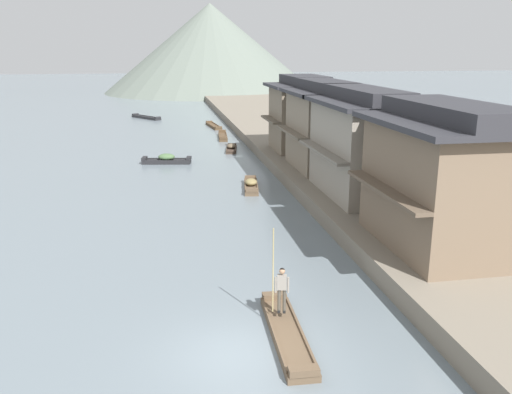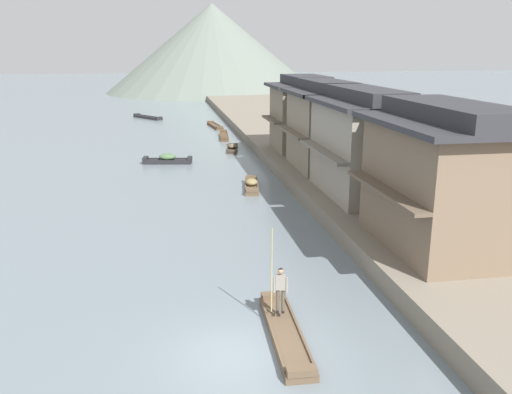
# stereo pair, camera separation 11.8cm
# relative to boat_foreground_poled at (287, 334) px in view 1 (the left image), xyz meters

# --- Properties ---
(ground_plane) EXTENTS (400.00, 400.00, 0.00)m
(ground_plane) POSITION_rel_boat_foreground_poled_xyz_m (-1.83, -0.71, -0.15)
(ground_plane) COLOR slate
(riverbank_right) EXTENTS (18.00, 110.00, 0.90)m
(riverbank_right) POSITION_rel_boat_foreground_poled_xyz_m (13.47, 29.29, 0.30)
(riverbank_right) COLOR slate
(riverbank_right) RESTS_ON ground
(boat_foreground_poled) EXTENTS (1.17, 5.20, 0.45)m
(boat_foreground_poled) POSITION_rel_boat_foreground_poled_xyz_m (0.00, 0.00, 0.00)
(boat_foreground_poled) COLOR brown
(boat_foreground_poled) RESTS_ON ground
(boatman_person) EXTENTS (0.57, 0.32, 3.04)m
(boatman_person) POSITION_rel_boat_foreground_poled_xyz_m (0.01, 0.97, 1.31)
(boatman_person) COLOR black
(boatman_person) RESTS_ON boat_foreground_poled
(boat_moored_nearest) EXTENTS (1.43, 3.95, 0.70)m
(boat_moored_nearest) POSITION_rel_boat_foreground_poled_xyz_m (2.09, 19.20, 0.11)
(boat_moored_nearest) COLOR brown
(boat_moored_nearest) RESTS_ON ground
(boat_moored_second) EXTENTS (1.50, 5.56, 0.43)m
(boat_moored_second) POSITION_rel_boat_foreground_poled_xyz_m (2.61, 48.99, -0.01)
(boat_moored_second) COLOR brown
(boat_moored_second) RESTS_ON ground
(boat_moored_third) EXTENTS (1.51, 3.87, 0.64)m
(boat_moored_third) POSITION_rel_boat_foreground_poled_xyz_m (2.67, 33.41, 0.08)
(boat_moored_third) COLOR #423328
(boat_moored_third) RESTS_ON ground
(boat_moored_far) EXTENTS (4.12, 1.71, 0.81)m
(boat_moored_far) POSITION_rel_boat_foreground_poled_xyz_m (-3.36, 28.65, 0.15)
(boat_moored_far) COLOR #232326
(boat_moored_far) RESTS_ON ground
(boat_midriver_drifting) EXTENTS (4.00, 5.03, 0.47)m
(boat_midriver_drifting) POSITION_rel_boat_foreground_poled_xyz_m (-5.54, 58.72, 0.00)
(boat_midriver_drifting) COLOR #232326
(boat_midriver_drifting) RESTS_ON ground
(boat_midriver_upstream) EXTENTS (1.28, 4.88, 0.56)m
(boat_midriver_upstream) POSITION_rel_boat_foreground_poled_xyz_m (2.72, 40.60, 0.04)
(boat_midriver_upstream) COLOR brown
(boat_midriver_upstream) RESTS_ON ground
(house_waterfront_nearest) EXTENTS (6.07, 7.89, 6.14)m
(house_waterfront_nearest) POSITION_rel_boat_foreground_poled_xyz_m (8.05, 4.86, 3.74)
(house_waterfront_nearest) COLOR #75604C
(house_waterfront_nearest) RESTS_ON riverbank_right
(house_waterfront_second) EXTENTS (5.24, 8.33, 6.14)m
(house_waterfront_second) POSITION_rel_boat_foreground_poled_xyz_m (7.63, 13.64, 3.75)
(house_waterfront_second) COLOR gray
(house_waterfront_second) RESTS_ON riverbank_right
(house_waterfront_tall) EXTENTS (5.34, 7.15, 6.14)m
(house_waterfront_tall) POSITION_rel_boat_foreground_poled_xyz_m (7.68, 20.94, 3.75)
(house_waterfront_tall) COLOR gray
(house_waterfront_tall) RESTS_ON riverbank_right
(house_waterfront_narrow) EXTENTS (6.04, 5.95, 6.14)m
(house_waterfront_narrow) POSITION_rel_boat_foreground_poled_xyz_m (8.03, 28.00, 3.76)
(house_waterfront_narrow) COLOR #7F705B
(house_waterfront_narrow) RESTS_ON riverbank_right
(hill_far_west) EXTENTS (45.74, 45.74, 18.46)m
(hill_far_west) POSITION_rel_boat_foreground_poled_xyz_m (7.79, 104.17, 9.08)
(hill_far_west) COLOR slate
(hill_far_west) RESTS_ON ground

